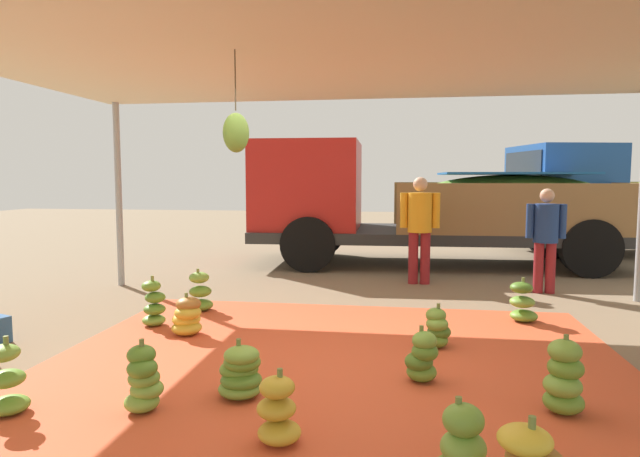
{
  "coord_description": "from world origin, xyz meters",
  "views": [
    {
      "loc": [
        0.59,
        -4.72,
        1.69
      ],
      "look_at": [
        -0.36,
        1.6,
        1.1
      ],
      "focal_mm": 30.92,
      "sensor_mm": 36.0,
      "label": 1
    }
  ],
  "objects_px": {
    "banana_bunch_11": "(461,450)",
    "cargo_truck_main": "(424,203)",
    "banana_bunch_2": "(422,358)",
    "banana_bunch_10": "(143,380)",
    "banana_bunch_6": "(6,382)",
    "banana_bunch_5": "(437,329)",
    "worker_0": "(546,232)",
    "banana_bunch_0": "(187,317)",
    "banana_bunch_1": "(564,379)",
    "banana_bunch_8": "(200,293)",
    "banana_bunch_9": "(154,305)",
    "banana_bunch_4": "(241,373)",
    "worker_1": "(420,222)",
    "banana_bunch_3": "(523,304)",
    "banana_bunch_12": "(278,412)"
  },
  "relations": [
    {
      "from": "banana_bunch_2",
      "to": "banana_bunch_12",
      "type": "bearing_deg",
      "value": -128.43
    },
    {
      "from": "banana_bunch_5",
      "to": "banana_bunch_10",
      "type": "height_order",
      "value": "banana_bunch_10"
    },
    {
      "from": "banana_bunch_11",
      "to": "worker_1",
      "type": "bearing_deg",
      "value": 90.57
    },
    {
      "from": "banana_bunch_5",
      "to": "banana_bunch_11",
      "type": "height_order",
      "value": "banana_bunch_11"
    },
    {
      "from": "banana_bunch_0",
      "to": "banana_bunch_9",
      "type": "distance_m",
      "value": 0.59
    },
    {
      "from": "banana_bunch_1",
      "to": "banana_bunch_3",
      "type": "xyz_separation_m",
      "value": [
        0.25,
        2.59,
        -0.03
      ]
    },
    {
      "from": "banana_bunch_10",
      "to": "banana_bunch_5",
      "type": "bearing_deg",
      "value": 40.26
    },
    {
      "from": "banana_bunch_11",
      "to": "worker_0",
      "type": "relative_size",
      "value": 0.33
    },
    {
      "from": "banana_bunch_5",
      "to": "worker_0",
      "type": "bearing_deg",
      "value": 59.67
    },
    {
      "from": "banana_bunch_2",
      "to": "banana_bunch_10",
      "type": "distance_m",
      "value": 2.19
    },
    {
      "from": "banana_bunch_0",
      "to": "worker_1",
      "type": "distance_m",
      "value": 4.27
    },
    {
      "from": "banana_bunch_2",
      "to": "worker_0",
      "type": "relative_size",
      "value": 0.31
    },
    {
      "from": "banana_bunch_3",
      "to": "banana_bunch_8",
      "type": "xyz_separation_m",
      "value": [
        -3.94,
        -0.04,
        0.01
      ]
    },
    {
      "from": "banana_bunch_5",
      "to": "banana_bunch_4",
      "type": "bearing_deg",
      "value": -136.51
    },
    {
      "from": "banana_bunch_0",
      "to": "worker_1",
      "type": "bearing_deg",
      "value": 52.69
    },
    {
      "from": "banana_bunch_11",
      "to": "banana_bunch_2",
      "type": "bearing_deg",
      "value": 95.53
    },
    {
      "from": "banana_bunch_4",
      "to": "banana_bunch_1",
      "type": "bearing_deg",
      "value": 1.3
    },
    {
      "from": "banana_bunch_9",
      "to": "banana_bunch_10",
      "type": "relative_size",
      "value": 1.09
    },
    {
      "from": "banana_bunch_1",
      "to": "banana_bunch_8",
      "type": "bearing_deg",
      "value": 145.32
    },
    {
      "from": "banana_bunch_1",
      "to": "banana_bunch_4",
      "type": "distance_m",
      "value": 2.37
    },
    {
      "from": "banana_bunch_11",
      "to": "worker_0",
      "type": "bearing_deg",
      "value": 72.36
    },
    {
      "from": "banana_bunch_1",
      "to": "banana_bunch_4",
      "type": "xyz_separation_m",
      "value": [
        -2.37,
        -0.05,
        -0.06
      ]
    },
    {
      "from": "banana_bunch_0",
      "to": "cargo_truck_main",
      "type": "relative_size",
      "value": 0.06
    },
    {
      "from": "banana_bunch_2",
      "to": "banana_bunch_4",
      "type": "distance_m",
      "value": 1.48
    },
    {
      "from": "banana_bunch_1",
      "to": "banana_bunch_9",
      "type": "height_order",
      "value": "banana_bunch_9"
    },
    {
      "from": "banana_bunch_1",
      "to": "worker_0",
      "type": "xyz_separation_m",
      "value": [
        0.92,
        4.37,
        0.64
      ]
    },
    {
      "from": "banana_bunch_6",
      "to": "banana_bunch_11",
      "type": "height_order",
      "value": "banana_bunch_6"
    },
    {
      "from": "cargo_truck_main",
      "to": "worker_0",
      "type": "relative_size",
      "value": 4.7
    },
    {
      "from": "banana_bunch_0",
      "to": "banana_bunch_12",
      "type": "distance_m",
      "value": 2.68
    },
    {
      "from": "banana_bunch_3",
      "to": "banana_bunch_6",
      "type": "xyz_separation_m",
      "value": [
        -4.19,
        -3.19,
        0.01
      ]
    },
    {
      "from": "banana_bunch_6",
      "to": "banana_bunch_12",
      "type": "xyz_separation_m",
      "value": [
        2.02,
        -0.13,
        -0.03
      ]
    },
    {
      "from": "banana_bunch_0",
      "to": "banana_bunch_2",
      "type": "height_order",
      "value": "banana_bunch_2"
    },
    {
      "from": "banana_bunch_3",
      "to": "banana_bunch_12",
      "type": "distance_m",
      "value": 3.97
    },
    {
      "from": "banana_bunch_4",
      "to": "banana_bunch_9",
      "type": "height_order",
      "value": "banana_bunch_9"
    },
    {
      "from": "banana_bunch_10",
      "to": "banana_bunch_11",
      "type": "height_order",
      "value": "banana_bunch_10"
    },
    {
      "from": "banana_bunch_0",
      "to": "worker_1",
      "type": "relative_size",
      "value": 0.27
    },
    {
      "from": "banana_bunch_11",
      "to": "worker_0",
      "type": "xyz_separation_m",
      "value": [
        1.74,
        5.48,
        0.67
      ]
    },
    {
      "from": "banana_bunch_11",
      "to": "cargo_truck_main",
      "type": "height_order",
      "value": "cargo_truck_main"
    },
    {
      "from": "banana_bunch_11",
      "to": "cargo_truck_main",
      "type": "relative_size",
      "value": 0.07
    },
    {
      "from": "banana_bunch_5",
      "to": "cargo_truck_main",
      "type": "bearing_deg",
      "value": 89.44
    },
    {
      "from": "banana_bunch_0",
      "to": "banana_bunch_11",
      "type": "height_order",
      "value": "banana_bunch_11"
    },
    {
      "from": "banana_bunch_12",
      "to": "worker_0",
      "type": "relative_size",
      "value": 0.31
    },
    {
      "from": "worker_0",
      "to": "banana_bunch_0",
      "type": "bearing_deg",
      "value": -146.38
    },
    {
      "from": "banana_bunch_3",
      "to": "worker_1",
      "type": "relative_size",
      "value": 0.31
    },
    {
      "from": "banana_bunch_2",
      "to": "banana_bunch_11",
      "type": "relative_size",
      "value": 0.92
    },
    {
      "from": "banana_bunch_9",
      "to": "banana_bunch_12",
      "type": "height_order",
      "value": "banana_bunch_9"
    },
    {
      "from": "banana_bunch_1",
      "to": "banana_bunch_10",
      "type": "bearing_deg",
      "value": -172.07
    },
    {
      "from": "banana_bunch_2",
      "to": "banana_bunch_8",
      "type": "distance_m",
      "value": 3.42
    },
    {
      "from": "banana_bunch_11",
      "to": "banana_bunch_12",
      "type": "distance_m",
      "value": 1.16
    },
    {
      "from": "worker_1",
      "to": "banana_bunch_9",
      "type": "bearing_deg",
      "value": -135.07
    }
  ]
}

